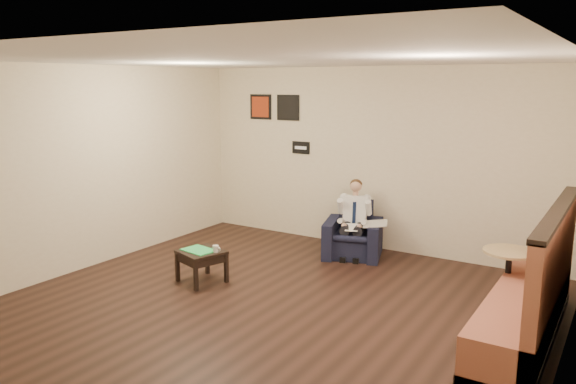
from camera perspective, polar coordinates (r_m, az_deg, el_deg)
The scene contains 19 objects.
ground at distance 6.53m, azimuth -2.39°, elevation -11.99°, with size 6.00×6.00×0.00m, color black.
wall_back at distance 8.73m, azimuth 8.74°, elevation 3.31°, with size 6.00×0.02×2.80m, color #F2E7C6.
wall_front at distance 4.10m, azimuth -27.15°, elevation -6.62°, with size 6.00×0.02×2.80m, color #F2E7C6.
wall_left at distance 8.18m, azimuth -20.11°, elevation 2.25°, with size 0.02×6.00×2.80m, color #F2E7C6.
wall_right at distance 5.10m, azimuth 26.56°, elevation -3.25°, with size 0.02×6.00×2.80m, color #F2E7C6.
ceiling at distance 6.02m, azimuth -2.61°, elevation 13.36°, with size 6.00×6.00×0.02m, color white.
seating_sign at distance 9.29m, azimuth 1.32°, elevation 4.52°, with size 0.32×0.02×0.20m, color black.
art_print_left at distance 9.67m, azimuth -2.79°, elevation 8.64°, with size 0.42×0.03×0.42m, color #A23113.
art_print_right at distance 9.37m, azimuth 0.01°, elevation 8.57°, with size 0.42×0.03×0.42m, color black.
armchair at distance 8.43m, azimuth 6.64°, elevation -3.87°, with size 0.82×0.82×0.79m, color black.
seated_man at distance 8.30m, azimuth 6.57°, elevation -3.07°, with size 0.52×0.77×1.08m, color silver, non-canonical shape.
lap_papers at distance 8.23m, azimuth 6.48°, elevation -3.59°, with size 0.18×0.26×0.01m, color white.
newspaper at distance 8.28m, azimuth 8.86°, elevation -3.19°, with size 0.34×0.43×0.01m, color silver.
side_table at distance 7.44m, azimuth -8.76°, elevation -7.46°, with size 0.51×0.51×0.42m, color black.
green_folder at distance 7.39m, azimuth -9.05°, elevation -5.85°, with size 0.42×0.30×0.01m, color #2BDA64.
coffee_mug at distance 7.28m, azimuth -7.37°, elevation -5.73°, with size 0.08×0.08×0.09m, color white.
smartphone at distance 7.41m, azimuth -7.63°, elevation -5.76°, with size 0.13×0.07×0.01m, color black.
banquette at distance 6.16m, azimuth 22.99°, elevation -7.62°, with size 0.63×2.64×1.35m, color #944F39.
cafe_table at distance 6.86m, azimuth 21.39°, elevation -8.42°, with size 0.58×0.58×0.72m, color #A38858.
Camera 1 is at (3.41, -4.95, 2.56)m, focal length 35.00 mm.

